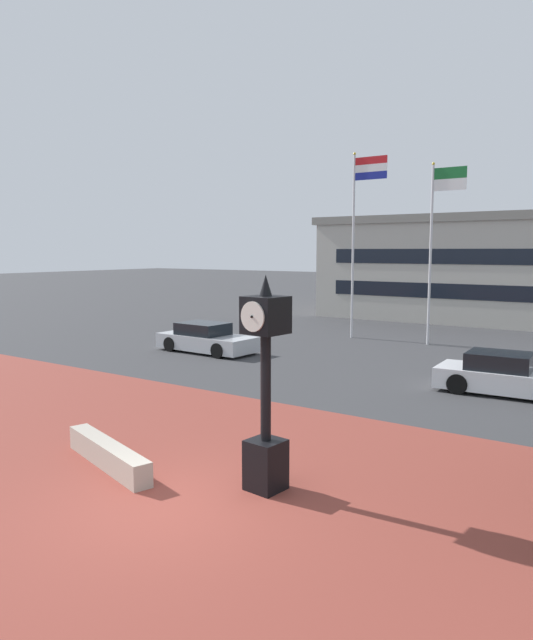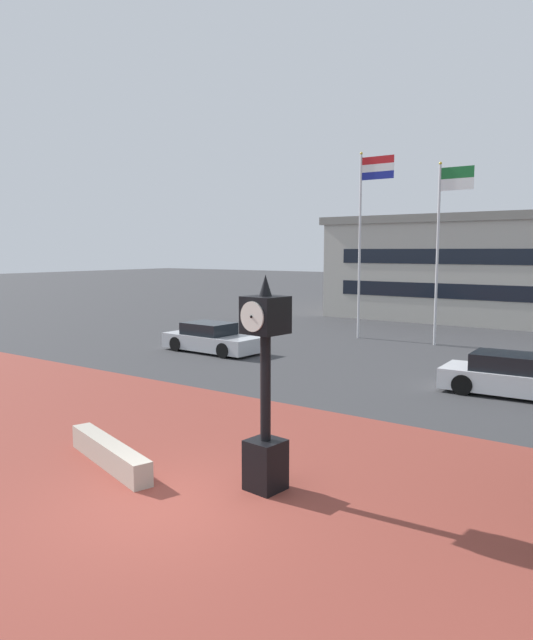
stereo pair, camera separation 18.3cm
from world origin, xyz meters
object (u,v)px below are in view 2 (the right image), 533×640
(flagpole_primary, at_px, (364,227))
(flagpole_secondary, at_px, (442,237))
(car_street_near, at_px, (212,339))
(street_clock, at_px, (265,392))
(car_street_mid, at_px, (510,376))

(flagpole_primary, xyz_separation_m, flagpole_secondary, (3.95, 0.00, -0.56))
(car_street_near, bearing_deg, street_clock, 46.85)
(street_clock, height_order, flagpole_primary, flagpole_primary)
(street_clock, relative_size, flagpole_secondary, 0.47)
(street_clock, xyz_separation_m, car_street_near, (-10.65, 10.83, -1.29))
(flagpole_primary, bearing_deg, car_street_near, -115.50)
(car_street_near, xyz_separation_m, flagpole_secondary, (7.53, 7.51, 4.47))
(flagpole_secondary, bearing_deg, flagpole_primary, -180.00)
(street_clock, distance_m, flagpole_primary, 20.00)
(car_street_mid, bearing_deg, car_street_near, -95.34)
(car_street_near, distance_m, car_street_mid, 12.60)
(street_clock, bearing_deg, car_street_near, 140.81)
(car_street_near, bearing_deg, car_street_mid, 89.83)
(flagpole_primary, height_order, flagpole_secondary, flagpole_primary)
(flagpole_secondary, bearing_deg, street_clock, -80.34)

